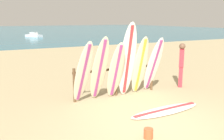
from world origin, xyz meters
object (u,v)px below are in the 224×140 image
at_px(surfboard_leaning_center_left, 116,71).
at_px(small_boat_offshore, 34,35).
at_px(surfboard_leaning_far_left, 83,73).
at_px(surfboard_leaning_right, 153,65).
at_px(surfboard_rack, 116,75).
at_px(surfboard_lying_on_sand, 166,110).
at_px(surfboard_leaning_center_right, 140,66).
at_px(surfboard_leaning_left, 99,69).
at_px(surfboard_leaning_center, 128,60).
at_px(beachgoer_standing, 181,63).
at_px(sand_bucket, 148,133).

bearing_deg(surfboard_leaning_center_left, small_boat_offshore, 84.24).
distance_m(surfboard_leaning_far_left, surfboard_leaning_right, 2.68).
xyz_separation_m(surfboard_rack, small_boat_offshore, (2.88, 30.38, -0.45)).
bearing_deg(surfboard_lying_on_sand, surfboard_leaning_center_right, 81.51).
height_order(surfboard_leaning_far_left, surfboard_leaning_right, surfboard_leaning_far_left).
distance_m(surfboard_leaning_center_left, surfboard_lying_on_sand, 1.99).
bearing_deg(surfboard_leaning_left, surfboard_leaning_center_right, 4.82).
height_order(surfboard_rack, surfboard_leaning_center, surfboard_leaning_center).
bearing_deg(surfboard_leaning_center_left, beachgoer_standing, 4.05).
bearing_deg(surfboard_rack, surfboard_leaning_center, -53.07).
xyz_separation_m(surfboard_leaning_center, beachgoer_standing, (2.48, 0.15, -0.32)).
xyz_separation_m(surfboard_lying_on_sand, beachgoer_standing, (2.20, 1.81, 0.89)).
distance_m(surfboard_leaning_center_left, surfboard_leaning_center, 0.56).
distance_m(surfboard_leaning_far_left, small_boat_offshore, 31.12).
bearing_deg(surfboard_leaning_left, surfboard_leaning_center, 3.94).
bearing_deg(surfboard_rack, surfboard_leaning_left, -153.38).
xyz_separation_m(surfboard_leaning_center_left, surfboard_lying_on_sand, (0.75, -1.60, -0.92)).
height_order(surfboard_leaning_left, surfboard_leaning_center, surfboard_leaning_center).
xyz_separation_m(surfboard_leaning_far_left, surfboard_leaning_center_left, (1.13, 0.05, -0.05)).
distance_m(surfboard_leaning_center, small_boat_offshore, 30.84).
height_order(surfboard_leaning_center_left, surfboard_leaning_center, surfboard_leaning_center).
distance_m(surfboard_rack, surfboard_leaning_center_left, 0.51).
height_order(surfboard_leaning_center_right, surfboard_lying_on_sand, surfboard_leaning_center_right).
distance_m(surfboard_leaning_center, surfboard_leaning_center_right, 0.59).
distance_m(surfboard_leaning_far_left, surfboard_leaning_left, 0.55).
xyz_separation_m(surfboard_rack, surfboard_leaning_right, (1.32, -0.30, 0.29)).
bearing_deg(surfboard_leaning_far_left, surfboard_leaning_center_right, 4.54).
bearing_deg(surfboard_leaning_far_left, surfboard_leaning_right, 2.98).
relative_size(surfboard_leaning_far_left, small_boat_offshore, 0.66).
relative_size(surfboard_leaning_center_right, sand_bucket, 8.91).
xyz_separation_m(surfboard_leaning_center, surfboard_leaning_right, (1.07, 0.03, -0.25)).
xyz_separation_m(surfboard_leaning_left, small_boat_offshore, (3.68, 30.78, -0.80)).
relative_size(surfboard_rack, surfboard_leaning_right, 1.54).
relative_size(surfboard_lying_on_sand, small_boat_offshore, 0.79).
relative_size(surfboard_leaning_center_right, small_boat_offshore, 0.67).
height_order(surfboard_leaning_far_left, sand_bucket, surfboard_leaning_far_left).
distance_m(surfboard_leaning_right, surfboard_lying_on_sand, 2.11).
bearing_deg(surfboard_rack, surfboard_leaning_center_right, -18.99).
height_order(small_boat_offshore, sand_bucket, small_boat_offshore).
xyz_separation_m(surfboard_leaning_center_right, beachgoer_standing, (1.94, 0.09, -0.09)).
height_order(surfboard_leaning_left, surfboard_leaning_center_right, surfboard_leaning_left).
bearing_deg(surfboard_leaning_center_right, surfboard_leaning_center_left, -173.17).
height_order(surfboard_leaning_right, small_boat_offshore, surfboard_leaning_right).
relative_size(surfboard_leaning_left, surfboard_leaning_center_right, 1.04).
bearing_deg(small_boat_offshore, surfboard_leaning_center_left, -95.76).
distance_m(surfboard_leaning_left, beachgoer_standing, 3.54).
bearing_deg(small_boat_offshore, surfboard_leaning_left, -96.82).
bearing_deg(surfboard_leaning_center, small_boat_offshore, 85.10).
xyz_separation_m(surfboard_leaning_right, surfboard_lying_on_sand, (-0.80, -1.69, -0.96)).
relative_size(surfboard_lying_on_sand, beachgoer_standing, 1.44).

